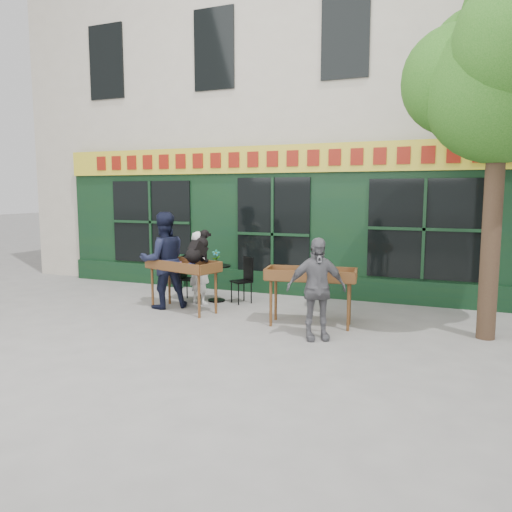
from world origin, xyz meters
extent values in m
plane|color=slate|center=(0.00, 0.00, 0.00)|extent=(80.00, 80.00, 0.00)
cube|color=beige|center=(0.00, 6.00, 5.00)|extent=(14.00, 7.00, 10.00)
cube|color=black|center=(0.00, 2.42, 1.60)|extent=(11.00, 0.16, 3.20)
cube|color=yellow|center=(0.00, 2.30, 3.00)|extent=(11.00, 0.06, 0.60)
cube|color=maroon|center=(0.00, 2.26, 3.00)|extent=(9.60, 0.03, 0.34)
cube|color=black|center=(0.00, 2.32, 0.25)|extent=(11.00, 0.10, 0.50)
cube|color=black|center=(0.00, 2.32, 1.35)|extent=(1.70, 0.05, 2.50)
cube|color=black|center=(-3.20, 2.32, 1.55)|extent=(2.20, 0.05, 2.00)
cube|color=black|center=(3.20, 2.32, 1.55)|extent=(2.20, 0.05, 2.00)
cylinder|color=#382619|center=(4.30, 0.30, 1.80)|extent=(0.28, 0.28, 3.60)
sphere|color=#195313|center=(4.30, 0.30, 3.80)|extent=(2.20, 2.20, 2.20)
sphere|color=#195313|center=(3.70, 0.50, 4.00)|extent=(1.70, 1.70, 1.70)
sphere|color=#195313|center=(4.00, 0.90, 4.40)|extent=(1.60, 1.60, 1.60)
sphere|color=#195313|center=(4.40, 0.40, 4.90)|extent=(1.40, 1.40, 1.40)
cylinder|color=brown|center=(-1.72, 0.11, 0.40)|extent=(0.05, 0.05, 0.80)
cylinder|color=brown|center=(-0.48, -0.26, 0.40)|extent=(0.05, 0.05, 0.80)
cylinder|color=brown|center=(-1.60, 0.53, 0.40)|extent=(0.05, 0.05, 0.80)
cylinder|color=brown|center=(-0.35, 0.16, 0.40)|extent=(0.05, 0.05, 0.80)
cube|color=brown|center=(-1.04, 0.13, 0.82)|extent=(1.60, 0.99, 0.05)
cube|color=brown|center=(-1.12, -0.14, 0.90)|extent=(1.45, 0.47, 0.18)
cube|color=brown|center=(-0.95, 0.41, 0.90)|extent=(1.45, 0.47, 0.18)
cube|color=brown|center=(-1.04, 0.13, 0.88)|extent=(1.36, 0.76, 0.06)
imported|color=silver|center=(-1.04, 0.78, 0.75)|extent=(0.62, 0.50, 1.49)
cylinder|color=brown|center=(0.93, -0.30, 0.40)|extent=(0.05, 0.05, 0.80)
cylinder|color=brown|center=(2.21, -0.10, 0.40)|extent=(0.05, 0.05, 0.80)
cylinder|color=brown|center=(0.86, 0.13, 0.40)|extent=(0.05, 0.05, 0.80)
cylinder|color=brown|center=(2.14, 0.33, 0.40)|extent=(0.05, 0.05, 0.80)
cube|color=brown|center=(1.54, 0.02, 0.82)|extent=(1.57, 0.81, 0.05)
cube|color=brown|center=(1.58, -0.27, 0.90)|extent=(1.49, 0.27, 0.18)
cube|color=brown|center=(1.49, 0.30, 0.90)|extent=(1.49, 0.27, 0.18)
cube|color=brown|center=(1.54, 0.02, 0.88)|extent=(1.35, 0.60, 0.06)
imported|color=#5A5A5F|center=(1.84, -0.73, 0.80)|extent=(1.01, 0.79, 1.60)
cylinder|color=black|center=(-0.82, 1.12, 0.02)|extent=(0.36, 0.36, 0.03)
cylinder|color=black|center=(-0.82, 1.12, 0.38)|extent=(0.04, 0.04, 0.72)
cylinder|color=black|center=(-0.82, 1.12, 0.75)|extent=(0.60, 0.60, 0.03)
cube|color=black|center=(-1.37, 1.02, 0.45)|extent=(0.41, 0.41, 0.03)
cube|color=black|center=(-1.54, 1.00, 0.70)|extent=(0.08, 0.36, 0.50)
cylinder|color=black|center=(-1.20, 0.90, 0.22)|extent=(0.02, 0.02, 0.44)
cylinder|color=black|center=(-1.24, 1.19, 0.22)|extent=(0.02, 0.02, 0.44)
cylinder|color=black|center=(-1.50, 0.85, 0.22)|extent=(0.02, 0.02, 0.44)
cylinder|color=black|center=(-1.54, 1.15, 0.22)|extent=(0.02, 0.02, 0.44)
cube|color=black|center=(-0.27, 1.17, 0.45)|extent=(0.50, 0.50, 0.03)
cube|color=black|center=(-0.17, 1.31, 0.70)|extent=(0.31, 0.24, 0.50)
cylinder|color=black|center=(-0.48, 1.14, 0.22)|extent=(0.02, 0.02, 0.44)
cylinder|color=black|center=(-0.24, 0.96, 0.22)|extent=(0.02, 0.02, 0.44)
cylinder|color=black|center=(-0.30, 1.38, 0.22)|extent=(0.02, 0.02, 0.44)
cylinder|color=black|center=(-0.06, 1.20, 0.22)|extent=(0.02, 0.02, 0.44)
imported|color=gray|center=(-0.82, 1.12, 0.93)|extent=(0.21, 0.18, 0.33)
imported|color=black|center=(-1.52, 0.22, 0.95)|extent=(1.16, 1.16, 1.90)
cube|color=black|center=(-2.47, 2.20, 0.40)|extent=(0.57, 0.24, 0.79)
cube|color=black|center=(-2.47, 2.18, 0.40)|extent=(0.47, 0.21, 0.65)
camera|label=1|loc=(3.82, -8.10, 2.28)|focal=35.00mm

